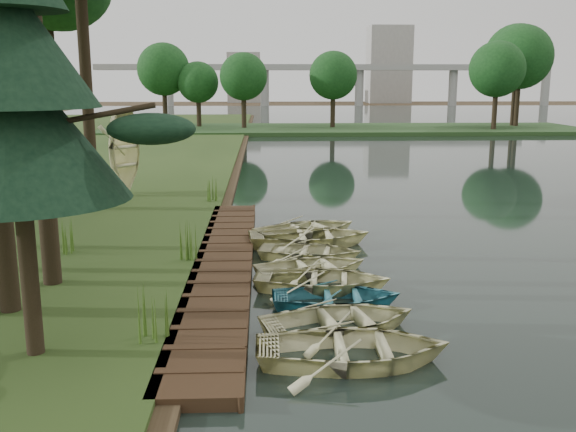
{
  "coord_description": "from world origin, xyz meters",
  "views": [
    {
      "loc": [
        -0.46,
        -17.36,
        5.22
      ],
      "look_at": [
        0.29,
        1.8,
        1.17
      ],
      "focal_mm": 40.0,
      "sensor_mm": 36.0,
      "label": 1
    }
  ],
  "objects_px": {
    "boardwalk": "(223,265)",
    "stored_rowboat": "(127,185)",
    "pine_tree": "(12,81)",
    "rowboat_0": "(354,344)",
    "rowboat_2": "(337,294)",
    "rowboat_1": "(340,317)"
  },
  "relations": [
    {
      "from": "rowboat_0",
      "to": "stored_rowboat",
      "type": "distance_m",
      "value": 19.14
    },
    {
      "from": "rowboat_0",
      "to": "rowboat_2",
      "type": "xyz_separation_m",
      "value": [
        0.03,
        3.07,
        -0.07
      ]
    },
    {
      "from": "boardwalk",
      "to": "rowboat_0",
      "type": "bearing_deg",
      "value": -65.99
    },
    {
      "from": "boardwalk",
      "to": "rowboat_0",
      "type": "xyz_separation_m",
      "value": [
        2.79,
        -6.27,
        0.28
      ]
    },
    {
      "from": "boardwalk",
      "to": "rowboat_2",
      "type": "height_order",
      "value": "rowboat_2"
    },
    {
      "from": "rowboat_2",
      "to": "pine_tree",
      "type": "relative_size",
      "value": 0.38
    },
    {
      "from": "boardwalk",
      "to": "rowboat_1",
      "type": "bearing_deg",
      "value": -60.21
    },
    {
      "from": "rowboat_0",
      "to": "rowboat_1",
      "type": "relative_size",
      "value": 1.09
    },
    {
      "from": "rowboat_0",
      "to": "pine_tree",
      "type": "distance_m",
      "value": 7.59
    },
    {
      "from": "boardwalk",
      "to": "stored_rowboat",
      "type": "distance_m",
      "value": 12.29
    },
    {
      "from": "stored_rowboat",
      "to": "rowboat_0",
      "type": "bearing_deg",
      "value": -125.74
    },
    {
      "from": "rowboat_2",
      "to": "rowboat_0",
      "type": "bearing_deg",
      "value": 179.29
    },
    {
      "from": "boardwalk",
      "to": "rowboat_1",
      "type": "xyz_separation_m",
      "value": [
        2.72,
        -4.76,
        0.25
      ]
    },
    {
      "from": "rowboat_2",
      "to": "stored_rowboat",
      "type": "xyz_separation_m",
      "value": [
        -7.8,
        14.42,
        0.32
      ]
    },
    {
      "from": "boardwalk",
      "to": "rowboat_1",
      "type": "height_order",
      "value": "rowboat_1"
    },
    {
      "from": "boardwalk",
      "to": "pine_tree",
      "type": "xyz_separation_m",
      "value": [
        -3.09,
        -6.12,
        5.06
      ]
    },
    {
      "from": "rowboat_0",
      "to": "rowboat_1",
      "type": "xyz_separation_m",
      "value": [
        -0.07,
        1.51,
        -0.03
      ]
    },
    {
      "from": "rowboat_0",
      "to": "rowboat_2",
      "type": "relative_size",
      "value": 1.21
    },
    {
      "from": "stored_rowboat",
      "to": "pine_tree",
      "type": "relative_size",
      "value": 0.46
    },
    {
      "from": "rowboat_0",
      "to": "rowboat_1",
      "type": "distance_m",
      "value": 1.51
    },
    {
      "from": "rowboat_1",
      "to": "stored_rowboat",
      "type": "relative_size",
      "value": 0.92
    },
    {
      "from": "boardwalk",
      "to": "pine_tree",
      "type": "height_order",
      "value": "pine_tree"
    }
  ]
}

